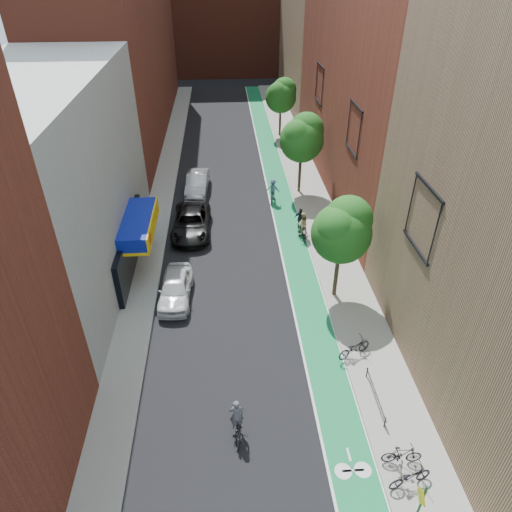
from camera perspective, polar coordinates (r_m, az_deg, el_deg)
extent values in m
plane|color=black|center=(20.56, -0.52, -23.57)|extent=(160.00, 160.00, 0.00)
cube|color=#136B2E|center=(41.11, 2.69, 9.10)|extent=(2.00, 68.00, 0.01)
cube|color=gray|center=(41.16, -11.43, 8.59)|extent=(2.00, 68.00, 0.15)
cube|color=gray|center=(41.43, 6.17, 9.25)|extent=(3.00, 68.00, 0.15)
cube|color=silver|center=(29.33, -24.79, 8.09)|extent=(8.00, 20.00, 12.00)
cube|color=maroon|center=(54.34, -16.96, 26.14)|extent=(8.00, 36.00, 22.00)
cube|color=maroon|center=(39.58, 15.83, 23.74)|extent=(8.00, 28.00, 22.00)
cube|color=#8C6B4C|center=(62.82, 8.28, 26.18)|extent=(8.00, 20.00, 18.00)
cube|color=maroon|center=(83.29, -4.31, 28.98)|extent=(30.00, 14.00, 20.00)
cylinder|color=#332619|center=(26.94, 10.01, -2.19)|extent=(0.24, 0.24, 3.30)
sphere|color=#144B14|center=(25.44, 10.61, 2.78)|extent=(3.36, 3.36, 3.36)
sphere|color=#144B14|center=(25.44, 11.50, 4.54)|extent=(2.64, 2.64, 2.64)
sphere|color=#144B14|center=(24.88, 10.21, 3.34)|extent=(2.40, 2.40, 2.40)
cylinder|color=#332619|center=(38.81, 5.48, 10.21)|extent=(0.24, 0.24, 3.47)
sphere|color=#144B14|center=(37.74, 5.72, 14.19)|extent=(3.53, 3.53, 3.53)
sphere|color=#144B14|center=(37.84, 6.33, 15.42)|extent=(2.77, 2.77, 2.77)
sphere|color=#144B14|center=(37.25, 5.37, 14.76)|extent=(2.52, 2.52, 2.52)
cylinder|color=#332619|center=(51.82, 3.02, 16.37)|extent=(0.24, 0.24, 3.19)
sphere|color=#144B14|center=(51.08, 3.11, 19.18)|extent=(3.25, 3.25, 3.25)
sphere|color=#144B14|center=(51.24, 3.56, 20.02)|extent=(2.55, 2.55, 2.55)
sphere|color=#144B14|center=(50.64, 2.81, 19.60)|extent=(2.32, 2.32, 2.32)
cylinder|color=#194C26|center=(18.43, 19.61, -27.79)|extent=(0.08, 0.08, 3.00)
cube|color=yellow|center=(17.64, 19.96, -26.43)|extent=(0.02, 0.71, 0.71)
imported|color=silver|center=(27.30, -10.03, -3.97)|extent=(1.99, 4.56, 1.53)
imported|color=black|center=(33.52, -8.09, 4.14)|extent=(2.76, 5.83, 1.61)
imported|color=#9B9EA3|center=(39.46, -7.35, 9.03)|extent=(1.99, 5.01, 1.62)
imported|color=black|center=(20.70, -2.41, -20.54)|extent=(0.69, 1.93, 1.01)
imported|color=#4E4D55|center=(20.20, -2.47, -19.18)|extent=(0.62, 0.41, 1.68)
imported|color=black|center=(32.73, 5.78, 2.98)|extent=(0.77, 1.83, 1.07)
imported|color=tan|center=(32.49, 5.82, 4.06)|extent=(0.91, 0.76, 1.68)
imported|color=black|center=(33.51, 5.55, 3.55)|extent=(0.92, 1.67, 0.83)
imported|color=black|center=(33.24, 5.59, 4.71)|extent=(0.99, 0.60, 1.57)
imported|color=black|center=(37.53, 2.12, 7.44)|extent=(0.93, 1.83, 1.06)
imported|color=#416075|center=(37.33, 2.12, 8.40)|extent=(1.20, 0.87, 1.66)
imported|color=black|center=(20.22, 18.71, -24.69)|extent=(1.91, 1.05, 0.95)
imported|color=black|center=(20.63, 17.77, -22.57)|extent=(1.67, 0.55, 0.99)
imported|color=black|center=(23.95, 12.17, -11.15)|extent=(2.01, 1.40, 1.00)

